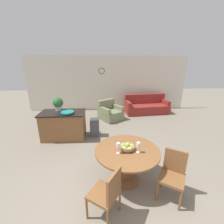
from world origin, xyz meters
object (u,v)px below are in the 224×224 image
Objects in this scene: teal_bowl at (67,112)px; trash_bin at (95,127)px; kitchen_island at (64,125)px; wine_glass_right at (138,145)px; dining_chair_near_left at (107,192)px; armchair at (110,113)px; dining_table at (127,157)px; potted_plant at (58,103)px; fruit_bowl at (127,147)px; dining_chair_near_right at (173,173)px; couch at (146,107)px; wine_glass_left at (118,146)px.

trash_bin is at bearing 15.60° from teal_bowl.
kitchen_island is 1.01m from trash_bin.
wine_glass_right is at bearing -48.37° from teal_bowl.
dining_chair_near_left reaches higher than armchair.
dining_table is 0.93× the size of kitchen_island.
trash_bin is (1.16, -0.13, -0.83)m from potted_plant.
fruit_bowl is at bearing -50.13° from teal_bowl.
kitchen_island is 3.53× the size of teal_bowl.
teal_bowl reaches higher than dining_chair_near_left.
dining_chair_near_right is at bearing -28.36° from fruit_bowl.
wine_glass_left is at bearing -117.88° from couch.
potted_plant is 1.43m from trash_bin.
couch is (3.41, 2.39, -0.15)m from kitchen_island.
potted_plant is at bearing 135.50° from teal_bowl.
dining_chair_near_right is at bearing -28.45° from wine_glass_right.
wine_glass_left is at bearing -75.45° from trash_bin.
fruit_bowl is 1.31× the size of wine_glass_left.
dining_chair_near_left is at bearing 49.81° from dining_chair_near_right.
wine_glass_right is 2.64m from teal_bowl.
teal_bowl reaches higher than fruit_bowl.
fruit_bowl is at bearing 25.97° from dining_table.
dining_table is at bearing -120.87° from armchair.
wine_glass_left is 0.36× the size of trash_bin.
dining_table is 0.88m from dining_chair_near_right.
couch is at bearing -11.05° from armchair.
fruit_bowl reaches higher than armchair.
wine_glass_right is 3.15m from potted_plant.
fruit_bowl is at bearing -69.98° from trash_bin.
wine_glass_right is (-0.58, 0.32, 0.40)m from dining_chair_near_right.
fruit_bowl is at bearing 4.74° from dining_chair_near_right.
dining_chair_near_left is 2.89m from trash_bin.
dining_chair_near_right is 4.16× the size of wine_glass_right.
potted_plant is at bearing -11.32° from dining_chair_near_right.
wine_glass_left reaches higher than kitchen_island.
potted_plant is at bearing 130.81° from dining_table.
dining_table is 0.23m from fruit_bowl.
teal_bowl is 0.66× the size of trash_bin.
teal_bowl is 0.92× the size of potted_plant.
potted_plant is at bearing 130.84° from fruit_bowl.
teal_bowl is (-1.14, 2.64, 0.43)m from dining_chair_near_left.
dining_table is at bearing 152.17° from wine_glass_right.
potted_plant reaches higher than trash_bin.
wine_glass_right reaches higher than couch.
dining_chair_near_left is at bearing -118.34° from fruit_bowl.
fruit_bowl is 0.20× the size of kitchen_island.
wine_glass_right is 3.82m from armchair.
dining_chair_near_left is 3.17× the size of fruit_bowl.
dining_chair_near_right is at bearing -58.54° from trash_bin.
fruit_bowl is 2.44m from teal_bowl.
potted_plant is at bearing 173.55° from trash_bin.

